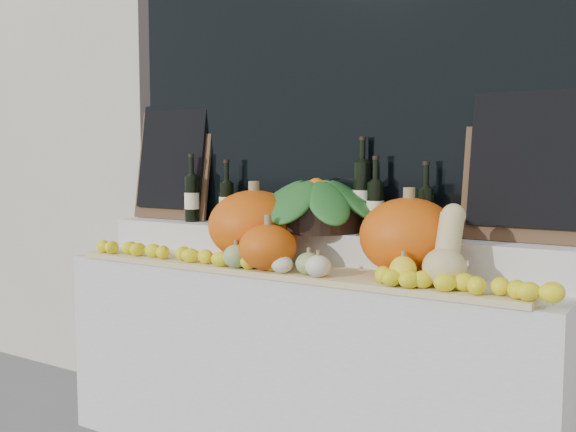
{
  "coord_description": "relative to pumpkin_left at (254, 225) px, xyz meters",
  "views": [
    {
      "loc": [
        1.46,
        -0.87,
        1.36
      ],
      "look_at": [
        0.0,
        1.45,
        1.12
      ],
      "focal_mm": 40.0,
      "sensor_mm": 36.0,
      "label": 1
    }
  ],
  "objects": [
    {
      "name": "display_sill",
      "position": [
        0.2,
        0.04,
        -0.63
      ],
      "size": [
        2.3,
        0.55,
        0.88
      ],
      "primitive_type": "cube",
      "color": "silver",
      "rests_on": "ground"
    },
    {
      "name": "pumpkin_center",
      "position": [
        0.19,
        -0.17,
        -0.07
      ],
      "size": [
        0.31,
        0.31,
        0.19
      ],
      "primitive_type": "ellipsoid",
      "rotation": [
        0.0,
        0.0,
        0.35
      ],
      "color": "#DE590B",
      "rests_on": "straw_bedding"
    },
    {
      "name": "wine_bottle_far_right",
      "position": [
        0.73,
        0.2,
        0.08
      ],
      "size": [
        0.08,
        0.08,
        0.31
      ],
      "color": "black",
      "rests_on": "rear_tier"
    },
    {
      "name": "produce_bowl",
      "position": [
        0.22,
        0.18,
        0.09
      ],
      "size": [
        0.68,
        0.68,
        0.25
      ],
      "color": "black",
      "rests_on": "rear_tier"
    },
    {
      "name": "wine_bottle_near_right",
      "position": [
        0.51,
        0.2,
        0.09
      ],
      "size": [
        0.08,
        0.08,
        0.34
      ],
      "color": "black",
      "rests_on": "rear_tier"
    },
    {
      "name": "rear_tier",
      "position": [
        0.2,
        0.19,
        -0.11
      ],
      "size": [
        2.3,
        0.25,
        0.16
      ],
      "primitive_type": "cube",
      "color": "silver",
      "rests_on": "display_sill"
    },
    {
      "name": "pumpkin_left",
      "position": [
        0.0,
        0.0,
        0.0
      ],
      "size": [
        0.54,
        0.54,
        0.32
      ],
      "primitive_type": "ellipsoid",
      "rotation": [
        0.0,
        0.0,
        0.4
      ],
      "color": "#DE590B",
      "rests_on": "straw_bedding"
    },
    {
      "name": "chalkboard_left",
      "position": [
        -0.72,
        0.26,
        0.3
      ],
      "size": [
        0.5,
        0.12,
        0.62
      ],
      "rotation": [
        -0.15,
        0.0,
        0.0
      ],
      "color": "#4C331E",
      "rests_on": "rear_tier"
    },
    {
      "name": "wine_bottle_near_left",
      "position": [
        -0.31,
        0.2,
        0.08
      ],
      "size": [
        0.08,
        0.08,
        0.32
      ],
      "color": "black",
      "rests_on": "rear_tier"
    },
    {
      "name": "butternut_squash",
      "position": [
        0.93,
        -0.1,
        -0.04
      ],
      "size": [
        0.16,
        0.21,
        0.3
      ],
      "color": "#CEB879",
      "rests_on": "straw_bedding"
    },
    {
      "name": "lemon_heap",
      "position": [
        0.2,
        -0.19,
        -0.13
      ],
      "size": [
        2.2,
        0.16,
        0.06
      ],
      "primitive_type": null,
      "color": "yellow",
      "rests_on": "straw_bedding"
    },
    {
      "name": "pumpkin_right",
      "position": [
        0.72,
        0.03,
        -0.01
      ],
      "size": [
        0.45,
        0.45,
        0.31
      ],
      "primitive_type": "ellipsoid",
      "rotation": [
        0.0,
        0.0,
        -0.18
      ],
      "color": "#DE590B",
      "rests_on": "straw_bedding"
    },
    {
      "name": "decorative_gourds",
      "position": [
        0.33,
        -0.19,
        -0.1
      ],
      "size": [
        0.84,
        0.14,
        0.17
      ],
      "color": "#2D6A1F",
      "rests_on": "straw_bedding"
    },
    {
      "name": "chalkboard_right",
      "position": [
        1.12,
        0.26,
        0.3
      ],
      "size": [
        0.5,
        0.12,
        0.62
      ],
      "rotation": [
        -0.15,
        0.0,
        0.0
      ],
      "color": "#4C331E",
      "rests_on": "rear_tier"
    },
    {
      "name": "wine_bottle_far_left",
      "position": [
        -0.53,
        0.19,
        0.1
      ],
      "size": [
        0.08,
        0.08,
        0.35
      ],
      "color": "black",
      "rests_on": "rear_tier"
    },
    {
      "name": "straw_bedding",
      "position": [
        0.2,
        -0.08,
        -0.17
      ],
      "size": [
        2.1,
        0.32,
        0.02
      ],
      "primitive_type": "cube",
      "color": "tan",
      "rests_on": "display_sill"
    },
    {
      "name": "wine_bottle_tall",
      "position": [
        0.42,
        0.23,
        0.13
      ],
      "size": [
        0.08,
        0.08,
        0.42
      ],
      "color": "black",
      "rests_on": "rear_tier"
    }
  ]
}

